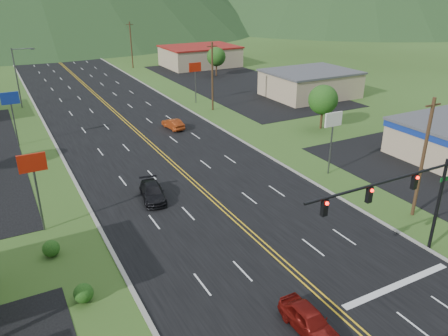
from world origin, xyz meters
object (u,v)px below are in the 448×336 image
traffic_signal (402,194)px  car_red_near (309,321)px  streetlight_west (18,74)px  car_red_far (173,124)px  car_dark_mid (153,193)px

traffic_signal → car_red_near: 10.41m
car_red_near → streetlight_west: bearing=98.6°
car_red_near → car_red_far: (7.14, 37.48, -0.05)m
traffic_signal → car_dark_mid: size_ratio=2.81×
car_red_far → streetlight_west: bearing=-59.0°
traffic_signal → car_red_far: bearing=93.1°
streetlight_west → car_red_far: size_ratio=2.24×
traffic_signal → car_red_far: 35.40m
traffic_signal → streetlight_west: (-18.16, 56.00, -0.15)m
car_dark_mid → car_red_far: 20.39m
streetlight_west → car_red_near: 59.32m
streetlight_west → car_red_far: bearing=-52.1°
car_dark_mid → streetlight_west: bearing=109.5°
traffic_signal → car_dark_mid: bearing=123.5°
traffic_signal → streetlight_west: 58.88m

